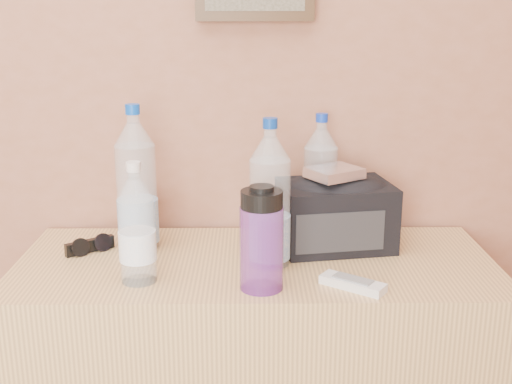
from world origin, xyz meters
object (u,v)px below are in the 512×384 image
pet_large_d (270,201)px  nalgene_bottle (262,239)px  pet_large_b (136,186)px  pet_small (137,230)px  ac_remote (353,284)px  sunglasses (90,246)px  pet_large_c (320,182)px  toiletry_bag (335,211)px  foil_packet (334,173)px

pet_large_d → nalgene_bottle: (-0.02, -0.14, -0.04)m
pet_large_b → pet_large_d: bearing=-19.4°
pet_large_d → pet_small: pet_large_d is taller
nalgene_bottle → ac_remote: 0.22m
sunglasses → ac_remote: size_ratio=0.87×
pet_large_c → toiletry_bag: pet_large_c is taller
pet_large_c → ac_remote: pet_large_c is taller
pet_large_d → sunglasses: bearing=169.8°
pet_large_b → nalgene_bottle: bearing=-39.8°
sunglasses → foil_packet: (0.61, 0.02, 0.18)m
sunglasses → pet_large_d: bearing=-46.6°
sunglasses → foil_packet: bearing=-34.9°
ac_remote → nalgene_bottle: bearing=-145.1°
pet_large_c → pet_large_d: 0.25m
pet_large_b → pet_large_d: 0.35m
pet_small → foil_packet: pet_small is taller
toiletry_bag → foil_packet: size_ratio=2.29×
pet_large_d → toiletry_bag: 0.22m
pet_small → sunglasses: (-0.15, 0.18, -0.10)m
ac_remote → foil_packet: (-0.02, 0.24, 0.19)m
pet_large_d → toiletry_bag: pet_large_d is taller
sunglasses → ac_remote: 0.66m
pet_large_b → toiletry_bag: size_ratio=1.33×
pet_large_b → nalgene_bottle: (0.31, -0.26, -0.05)m
pet_large_c → sunglasses: size_ratio=2.61×
nalgene_bottle → toiletry_bag: (0.19, 0.26, -0.02)m
pet_small → ac_remote: 0.49m
pet_large_d → nalgene_bottle: 0.15m
pet_large_c → pet_small: bearing=-144.4°
pet_large_c → foil_packet: 0.13m
sunglasses → ac_remote: (0.62, -0.22, -0.01)m
pet_large_b → pet_large_c: size_ratio=1.12×
pet_large_c → foil_packet: bearing=-79.8°
sunglasses → foil_packet: 0.63m
nalgene_bottle → foil_packet: bearing=52.2°
pet_large_b → foil_packet: pet_large_b is taller
pet_large_b → sunglasses: (-0.12, -0.04, -0.15)m
foil_packet → toiletry_bag: bearing=68.6°
pet_small → foil_packet: bearing=23.2°
nalgene_bottle → toiletry_bag: nalgene_bottle is taller
nalgene_bottle → pet_large_c: bearing=65.3°
pet_small → nalgene_bottle: size_ratio=1.18×
pet_large_c → toiletry_bag: 0.11m
pet_large_b → pet_small: (0.03, -0.21, -0.04)m
sunglasses → toiletry_bag: 0.62m
pet_large_d → sunglasses: size_ratio=2.79×
pet_large_d → toiletry_bag: (0.17, 0.12, -0.06)m
pet_small → nalgene_bottle: bearing=-8.5°
toiletry_bag → pet_large_b: bearing=171.0°
pet_small → ac_remote: bearing=-5.3°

